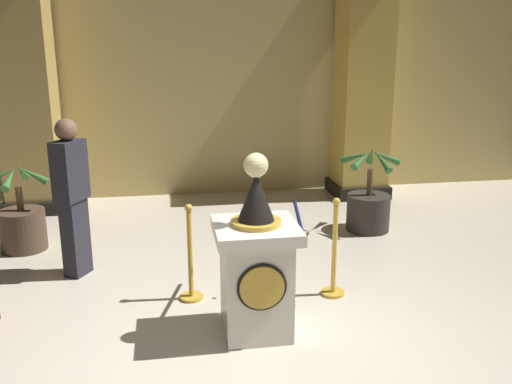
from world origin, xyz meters
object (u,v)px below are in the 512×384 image
(pedestal_clock, at_px, (256,266))
(potted_palm_right, at_px, (368,206))
(stanchion_far, at_px, (191,267))
(potted_palm_left, at_px, (23,225))
(bystander_guest, at_px, (72,194))
(stanchion_near, at_px, (334,262))

(pedestal_clock, height_order, potted_palm_right, pedestal_clock)
(stanchion_far, relative_size, potted_palm_left, 0.90)
(stanchion_far, xyz_separation_m, potted_palm_left, (-1.96, 1.69, -0.02))
(stanchion_far, xyz_separation_m, bystander_guest, (-1.20, 0.81, 0.58))
(pedestal_clock, bearing_deg, bystander_guest, 137.93)
(potted_palm_left, distance_m, bystander_guest, 1.31)
(bystander_guest, bearing_deg, stanchion_near, -19.87)
(pedestal_clock, xyz_separation_m, stanchion_near, (0.89, 0.61, -0.27))
(stanchion_near, distance_m, bystander_guest, 2.85)
(potted_palm_left, bearing_deg, potted_palm_right, 0.00)
(stanchion_far, relative_size, bystander_guest, 0.57)
(stanchion_far, relative_size, potted_palm_right, 0.84)
(potted_palm_left, xyz_separation_m, potted_palm_right, (4.43, 0.00, 0.01))
(pedestal_clock, relative_size, stanchion_far, 1.64)
(pedestal_clock, distance_m, potted_palm_left, 3.50)
(potted_palm_right, bearing_deg, pedestal_clock, -128.42)
(pedestal_clock, xyz_separation_m, potted_palm_right, (1.94, 2.45, -0.30))
(stanchion_far, height_order, bystander_guest, bystander_guest)
(potted_palm_right, relative_size, bystander_guest, 0.68)
(stanchion_far, distance_m, potted_palm_left, 2.59)
(potted_palm_left, xyz_separation_m, bystander_guest, (0.76, -0.89, 0.60))
(pedestal_clock, height_order, stanchion_far, pedestal_clock)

